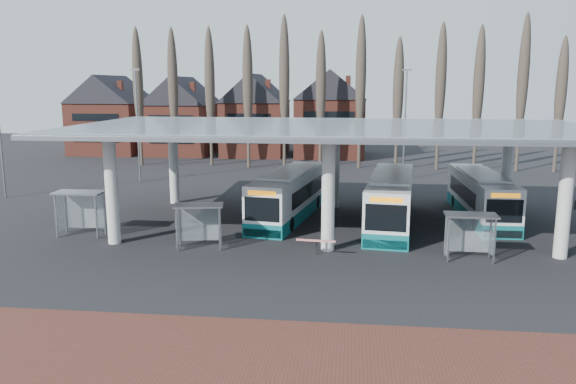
# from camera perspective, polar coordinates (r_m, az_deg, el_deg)

# --- Properties ---
(ground) EXTENTS (140.00, 140.00, 0.00)m
(ground) POSITION_cam_1_polar(r_m,az_deg,el_deg) (28.18, 3.79, -7.34)
(ground) COLOR black
(ground) RESTS_ON ground
(station_canopy) EXTENTS (32.00, 16.00, 6.34)m
(station_canopy) POSITION_cam_1_polar(r_m,az_deg,el_deg) (34.91, 4.55, 5.72)
(station_canopy) COLOR silver
(station_canopy) RESTS_ON ground
(poplar_row) EXTENTS (45.10, 1.10, 14.50)m
(poplar_row) POSITION_cam_1_polar(r_m,az_deg,el_deg) (59.76, 5.47, 10.80)
(poplar_row) COLOR #473D33
(poplar_row) RESTS_ON ground
(townhouse_row) EXTENTS (36.80, 10.30, 12.25)m
(townhouse_row) POSITION_cam_1_polar(r_m,az_deg,el_deg) (72.81, -7.02, 8.53)
(townhouse_row) COLOR brown
(townhouse_row) RESTS_ON ground
(lamp_post_a) EXTENTS (0.80, 0.16, 10.17)m
(lamp_post_a) POSITION_cam_1_polar(r_m,az_deg,el_deg) (52.51, -15.04, 6.72)
(lamp_post_a) COLOR slate
(lamp_post_a) RESTS_ON ground
(lamp_post_b) EXTENTS (0.80, 0.16, 10.17)m
(lamp_post_b) POSITION_cam_1_polar(r_m,az_deg,el_deg) (53.08, 11.79, 6.90)
(lamp_post_b) COLOR slate
(lamp_post_b) RESTS_ON ground
(bus_1) EXTENTS (4.31, 11.63, 3.16)m
(bus_1) POSITION_cam_1_polar(r_m,az_deg,el_deg) (37.61, 0.16, -0.33)
(bus_1) COLOR silver
(bus_1) RESTS_ON ground
(bus_2) EXTENTS (3.80, 11.98, 3.27)m
(bus_2) POSITION_cam_1_polar(r_m,az_deg,el_deg) (36.18, 10.39, -0.88)
(bus_2) COLOR silver
(bus_2) RESTS_ON ground
(bus_3) EXTENTS (2.57, 10.99, 3.04)m
(bus_3) POSITION_cam_1_polar(r_m,az_deg,el_deg) (39.62, 18.98, -0.44)
(bus_3) COLOR silver
(bus_3) RESTS_ON ground
(shelter_0) EXTENTS (2.86, 1.46, 2.64)m
(shelter_0) POSITION_cam_1_polar(r_m,az_deg,el_deg) (35.22, -20.30, -1.08)
(shelter_0) COLOR gray
(shelter_0) RESTS_ON ground
(shelter_1) EXTENTS (2.83, 1.78, 2.44)m
(shelter_1) POSITION_cam_1_polar(r_m,az_deg,el_deg) (30.85, -9.04, -2.42)
(shelter_1) COLOR gray
(shelter_1) RESTS_ON ground
(shelter_2) EXTENTS (2.61, 1.35, 2.40)m
(shelter_2) POSITION_cam_1_polar(r_m,az_deg,el_deg) (29.89, 17.99, -3.32)
(shelter_2) COLOR gray
(shelter_2) RESTS_ON ground
(barrier) EXTENTS (2.05, 0.65, 1.02)m
(barrier) POSITION_cam_1_polar(r_m,az_deg,el_deg) (29.17, 2.86, -5.07)
(barrier) COLOR black
(barrier) RESTS_ON ground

